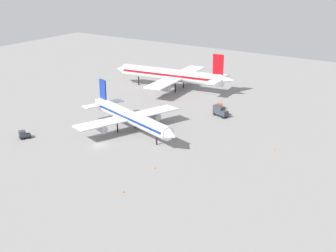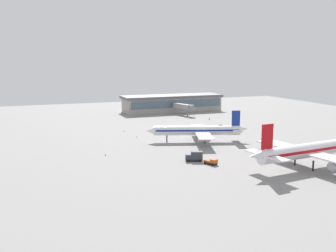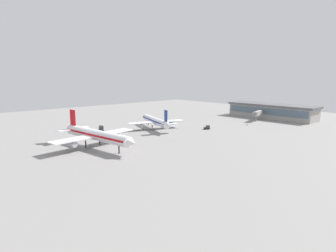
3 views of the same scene
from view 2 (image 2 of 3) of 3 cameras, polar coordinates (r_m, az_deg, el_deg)
name	(u,v)px [view 2 (image 2 of 3)]	position (r m, az deg, el deg)	size (l,w,h in m)	color
ground	(186,136)	(174.27, 2.67, -1.39)	(288.00, 288.00, 0.00)	gray
terminal_building	(172,103)	(253.85, 0.58, 3.34)	(64.30, 18.47, 10.36)	#9E9993
airplane_at_gate	(198,130)	(161.17, 4.37, -0.65)	(40.57, 33.34, 12.73)	white
airplane_taxiing	(311,150)	(130.98, 19.90, -3.26)	(49.43, 39.89, 15.04)	white
catering_truck	(195,156)	(131.18, 3.86, -4.36)	(5.91, 3.76, 3.30)	black
baggage_tug	(221,127)	(189.96, 7.59, -0.18)	(3.39, 3.72, 2.30)	black
pushback_tractor	(211,162)	(127.85, 6.25, -5.11)	(3.64, 4.79, 1.90)	black
ground_crew_worker	(209,118)	(219.03, 5.97, 1.09)	(0.47, 0.56, 1.67)	#1E2338
jet_bridge	(184,107)	(236.05, 2.27, 2.81)	(7.15, 17.67, 6.74)	#9E9993
safety_cone_near_gate	(137,137)	(170.72, -4.52, -1.54)	(0.44, 0.44, 0.60)	#EA590C
safety_cone_mid_apron	(106,155)	(140.16, -8.99, -4.13)	(0.44, 0.44, 0.60)	#EA590C
safety_cone_far_side	(124,131)	(183.86, -6.34, -0.76)	(0.44, 0.44, 0.60)	#EA590C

